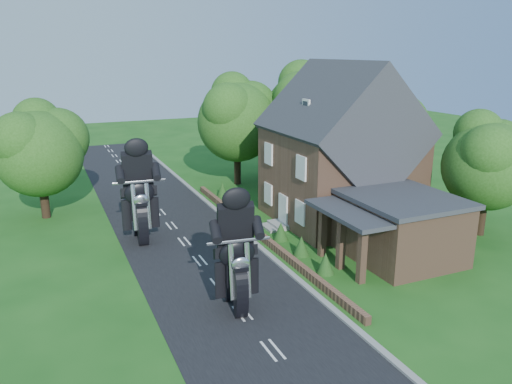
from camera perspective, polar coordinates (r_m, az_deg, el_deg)
name	(u,v)px	position (r m, az deg, el deg)	size (l,w,h in m)	color
ground	(219,284)	(24.32, -4.29, -10.45)	(120.00, 120.00, 0.00)	#1A4F16
road	(219,284)	(24.32, -4.29, -10.43)	(7.00, 80.00, 0.02)	black
kerb	(287,270)	(25.60, 3.52, -8.88)	(0.30, 80.00, 0.12)	gray
garden_wall	(258,234)	(29.97, 0.27, -4.78)	(0.30, 22.00, 0.40)	brown
house	(340,154)	(32.55, 9.59, 4.26)	(9.54, 8.64, 10.24)	brown
annex	(398,226)	(27.60, 15.96, -3.80)	(7.05, 5.94, 3.44)	brown
tree_annex_side	(492,158)	(32.46, 25.33, 3.55)	(5.64, 5.20, 7.48)	black
tree_house_right	(392,130)	(38.08, 15.33, 6.88)	(6.51, 6.00, 8.40)	black
tree_behind_house	(312,107)	(42.72, 6.42, 9.66)	(7.81, 7.20, 10.08)	black
tree_behind_left	(241,115)	(41.03, -1.69, 8.81)	(6.94, 6.40, 9.16)	black
tree_far_road	(44,145)	(35.24, -23.04, 4.92)	(6.08, 5.60, 7.84)	black
shrub_a	(325,263)	(25.36, 7.94, -8.05)	(0.90, 0.90, 1.10)	#183E13
shrub_b	(301,246)	(27.34, 5.20, -6.14)	(0.90, 0.90, 1.10)	#183E13
shrub_c	(281,231)	(29.40, 2.85, -4.49)	(0.90, 0.90, 1.10)	#183E13
shrub_d	(248,208)	(33.70, -0.94, -1.79)	(0.90, 0.90, 1.10)	#183E13
shrub_e	(234,198)	(35.92, -2.48, -0.68)	(0.90, 0.90, 1.10)	#183E13
shrub_f	(223,189)	(38.17, -3.85, 0.30)	(0.90, 0.90, 1.10)	#183E13
motorcycle_lead	(236,292)	(21.75, -2.28, -11.33)	(0.45, 1.77, 1.65)	black
motorcycle_follow	(141,226)	(29.90, -12.99, -3.79)	(0.50, 1.97, 1.83)	black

